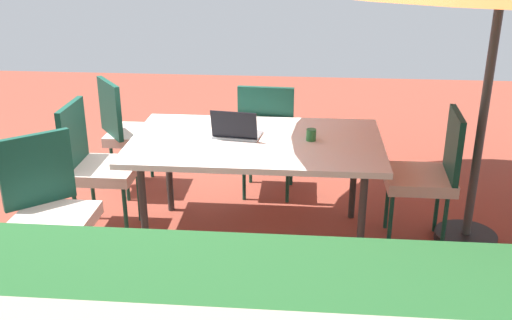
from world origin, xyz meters
TOP-DOWN VIEW (x-y plane):
  - ground_plane at (0.00, 0.00)m, footprint 10.00×10.00m
  - dining_table at (0.00, 0.00)m, footprint 1.74×1.06m
  - chair_southeast at (1.13, -0.74)m, footprint 0.58×0.58m
  - chair_east at (1.16, -0.00)m, footprint 0.46×0.46m
  - chair_west at (-1.20, -0.03)m, footprint 0.47×0.46m
  - chair_northeast at (1.19, 0.76)m, footprint 0.58×0.59m
  - chair_south at (-0.03, -0.73)m, footprint 0.46×0.47m
  - laptop at (0.14, -0.03)m, footprint 0.35×0.29m
  - cup at (-0.38, -0.02)m, footprint 0.07×0.07m

SIDE VIEW (x-z plane):
  - ground_plane at x=0.00m, z-range -0.02..0.00m
  - chair_southeast at x=1.13m, z-range 0.06..1.04m
  - chair_east at x=1.16m, z-range 0.06..1.04m
  - chair_west at x=-1.20m, z-range 0.06..1.04m
  - chair_northeast at x=1.19m, z-range 0.06..1.04m
  - chair_south at x=-0.03m, z-range 0.06..1.04m
  - dining_table at x=0.00m, z-range 0.33..1.08m
  - cup at x=-0.38m, z-range 0.76..0.84m
  - laptop at x=0.14m, z-range 0.70..0.91m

